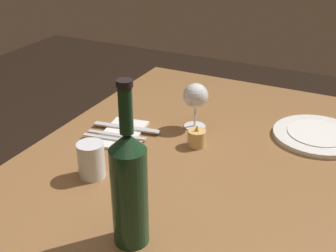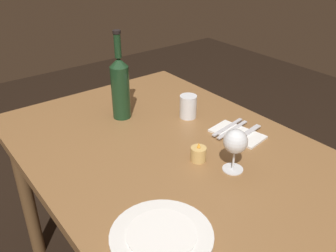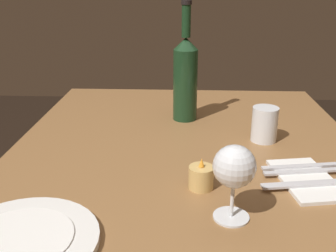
# 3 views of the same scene
# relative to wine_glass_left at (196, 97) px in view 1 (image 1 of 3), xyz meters

# --- Properties ---
(dining_table) EXTENTS (1.30, 0.90, 0.74)m
(dining_table) POSITION_rel_wine_glass_left_xyz_m (-0.21, -0.08, -0.19)
(dining_table) COLOR olive
(dining_table) RESTS_ON ground
(wine_glass_left) EXTENTS (0.08, 0.08, 0.14)m
(wine_glass_left) POSITION_rel_wine_glass_left_xyz_m (0.00, 0.00, 0.00)
(wine_glass_left) COLOR white
(wine_glass_left) RESTS_ON dining_table
(wine_bottle) EXTENTS (0.07, 0.07, 0.35)m
(wine_bottle) POSITION_rel_wine_glass_left_xyz_m (-0.53, -0.09, 0.03)
(wine_bottle) COLOR #19381E
(wine_bottle) RESTS_ON dining_table
(water_tumbler) EXTENTS (0.07, 0.07, 0.09)m
(water_tumbler) POSITION_rel_wine_glass_left_xyz_m (-0.37, 0.12, -0.06)
(water_tumbler) COLOR white
(water_tumbler) RESTS_ON dining_table
(votive_candle) EXTENTS (0.05, 0.05, 0.07)m
(votive_candle) POSITION_rel_wine_glass_left_xyz_m (-0.11, -0.05, -0.08)
(votive_candle) COLOR #DBB266
(votive_candle) RESTS_ON dining_table
(dinner_plate) EXTENTS (0.26, 0.26, 0.02)m
(dinner_plate) POSITION_rel_wine_glass_left_xyz_m (0.10, -0.35, -0.09)
(dinner_plate) COLOR white
(dinner_plate) RESTS_ON dining_table
(folded_napkin) EXTENTS (0.21, 0.14, 0.01)m
(folded_napkin) POSITION_rel_wine_glass_left_xyz_m (-0.15, 0.18, -0.10)
(folded_napkin) COLOR white
(folded_napkin) RESTS_ON dining_table
(fork_inner) EXTENTS (0.04, 0.18, 0.00)m
(fork_inner) POSITION_rel_wine_glass_left_xyz_m (-0.17, 0.18, -0.09)
(fork_inner) COLOR silver
(fork_inner) RESTS_ON folded_napkin
(fork_outer) EXTENTS (0.04, 0.18, 0.00)m
(fork_outer) POSITION_rel_wine_glass_left_xyz_m (-0.20, 0.18, -0.09)
(fork_outer) COLOR silver
(fork_outer) RESTS_ON folded_napkin
(table_knife) EXTENTS (0.05, 0.21, 0.00)m
(table_knife) POSITION_rel_wine_glass_left_xyz_m (-0.12, 0.18, -0.09)
(table_knife) COLOR silver
(table_knife) RESTS_ON folded_napkin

